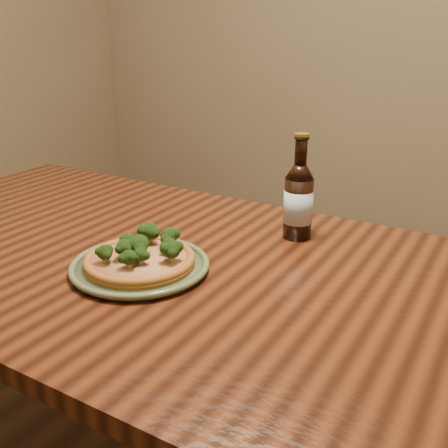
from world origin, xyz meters
The scene contains 4 objects.
table centered at (0.00, 0.10, 0.66)m, with size 1.60×0.90×0.75m.
plate centered at (0.08, 0.02, 0.76)m, with size 0.30×0.30×0.02m.
pizza centered at (0.08, 0.02, 0.78)m, with size 0.24×0.24×0.07m.
beer_bottle centered at (0.29, 0.36, 0.85)m, with size 0.07×0.07×0.26m.
Camera 1 is at (0.75, -0.76, 1.25)m, focal length 42.00 mm.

